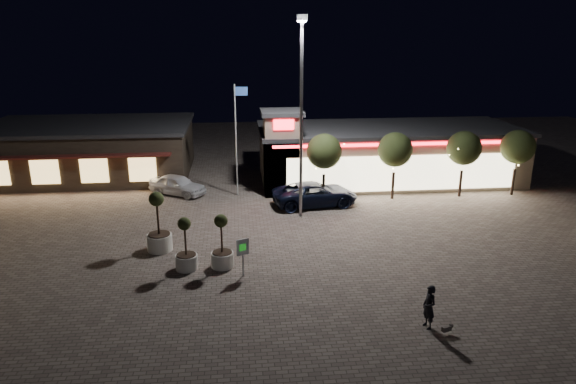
{
  "coord_description": "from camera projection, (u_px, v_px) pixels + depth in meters",
  "views": [
    {
      "loc": [
        -2.05,
        -22.96,
        11.38
      ],
      "look_at": [
        0.98,
        6.0,
        2.3
      ],
      "focal_mm": 32.0,
      "sensor_mm": 36.0,
      "label": 1
    }
  ],
  "objects": [
    {
      "name": "pedestrian",
      "position": [
        429.0,
        307.0,
        20.43
      ],
      "size": [
        0.57,
        0.75,
        1.83
      ],
      "primitive_type": "imported",
      "rotation": [
        0.0,
        0.0,
        -1.35
      ],
      "color": "black",
      "rests_on": "ground"
    },
    {
      "name": "string_tree_b",
      "position": [
        395.0,
        150.0,
        35.67
      ],
      "size": [
        2.42,
        2.42,
        4.79
      ],
      "color": "#332319",
      "rests_on": "ground"
    },
    {
      "name": "white_sedan",
      "position": [
        177.0,
        185.0,
        37.48
      ],
      "size": [
        4.58,
        3.73,
        1.47
      ],
      "primitive_type": "imported",
      "rotation": [
        0.0,
        0.0,
        1.02
      ],
      "color": "silver",
      "rests_on": "ground"
    },
    {
      "name": "pickup_truck",
      "position": [
        315.0,
        194.0,
        35.07
      ],
      "size": [
        6.1,
        3.42,
        1.61
      ],
      "primitive_type": "imported",
      "rotation": [
        0.0,
        0.0,
        1.7
      ],
      "color": "black",
      "rests_on": "ground"
    },
    {
      "name": "retail_building",
      "position": [
        382.0,
        153.0,
        40.7
      ],
      "size": [
        20.4,
        8.4,
        6.1
      ],
      "color": "gray",
      "rests_on": "ground"
    },
    {
      "name": "dog",
      "position": [
        448.0,
        328.0,
        20.18
      ],
      "size": [
        0.51,
        0.3,
        0.28
      ],
      "color": "#59514C",
      "rests_on": "ground"
    },
    {
      "name": "flagpole",
      "position": [
        237.0,
        131.0,
        36.14
      ],
      "size": [
        0.95,
        0.1,
        8.0
      ],
      "color": "white",
      "rests_on": "ground"
    },
    {
      "name": "restaurant_building",
      "position": [
        90.0,
        149.0,
        42.33
      ],
      "size": [
        16.4,
        11.0,
        4.3
      ],
      "color": "#382D23",
      "rests_on": "ground"
    },
    {
      "name": "ground",
      "position": [
        281.0,
        273.0,
        25.4
      ],
      "size": [
        90.0,
        90.0,
        0.0
      ],
      "primitive_type": "plane",
      "color": "#6E6259",
      "rests_on": "ground"
    },
    {
      "name": "string_tree_d",
      "position": [
        518.0,
        147.0,
        36.57
      ],
      "size": [
        2.42,
        2.42,
        4.79
      ],
      "color": "#332319",
      "rests_on": "ground"
    },
    {
      "name": "floodlight_pole",
      "position": [
        301.0,
        108.0,
        31.1
      ],
      "size": [
        0.6,
        0.4,
        12.38
      ],
      "color": "gray",
      "rests_on": "ground"
    },
    {
      "name": "planter_left",
      "position": [
        159.0,
        232.0,
        27.73
      ],
      "size": [
        1.36,
        1.36,
        3.34
      ],
      "color": "silver",
      "rests_on": "ground"
    },
    {
      "name": "string_tree_a",
      "position": [
        324.0,
        152.0,
        35.18
      ],
      "size": [
        2.42,
        2.42,
        4.79
      ],
      "color": "#332319",
      "rests_on": "ground"
    },
    {
      "name": "planter_mid",
      "position": [
        186.0,
        253.0,
        25.56
      ],
      "size": [
        1.12,
        1.12,
        2.75
      ],
      "color": "silver",
      "rests_on": "ground"
    },
    {
      "name": "string_tree_c",
      "position": [
        464.0,
        148.0,
        36.17
      ],
      "size": [
        2.42,
        2.42,
        4.79
      ],
      "color": "#332319",
      "rests_on": "ground"
    },
    {
      "name": "planter_right",
      "position": [
        222.0,
        251.0,
        25.81
      ],
      "size": [
        1.14,
        1.14,
        2.81
      ],
      "color": "silver",
      "rests_on": "ground"
    },
    {
      "name": "valet_sign",
      "position": [
        243.0,
        250.0,
        24.71
      ],
      "size": [
        0.61,
        0.29,
        1.91
      ],
      "color": "gray",
      "rests_on": "ground"
    }
  ]
}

